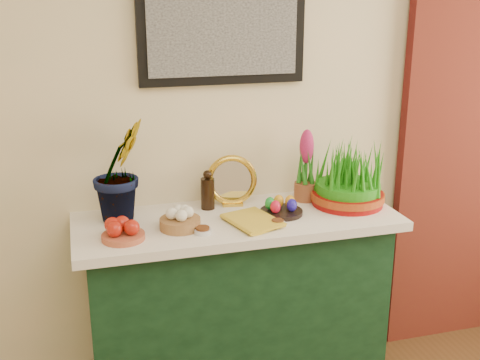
% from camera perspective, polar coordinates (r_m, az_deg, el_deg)
% --- Properties ---
extents(sideboard, '(1.30, 0.45, 0.85)m').
position_cam_1_polar(sideboard, '(2.82, -0.28, -12.30)').
color(sideboard, '#163C20').
rests_on(sideboard, ground).
extents(tablecloth, '(1.40, 0.55, 0.04)m').
position_cam_1_polar(tablecloth, '(2.62, -0.30, -3.85)').
color(tablecloth, silver).
rests_on(tablecloth, sideboard).
extents(hyacinth_green, '(0.38, 0.36, 0.58)m').
position_cam_1_polar(hyacinth_green, '(2.54, -11.39, 2.40)').
color(hyacinth_green, '#27791D').
rests_on(hyacinth_green, tablecloth).
extents(apple_bowl, '(0.22, 0.22, 0.09)m').
position_cam_1_polar(apple_bowl, '(2.41, -11.04, -4.76)').
color(apple_bowl, '#AF5235').
rests_on(apple_bowl, tablecloth).
extents(garlic_basket, '(0.19, 0.19, 0.09)m').
position_cam_1_polar(garlic_basket, '(2.48, -5.71, -3.77)').
color(garlic_basket, '#98673D').
rests_on(garlic_basket, tablecloth).
extents(vinegar_cruet, '(0.06, 0.06, 0.18)m').
position_cam_1_polar(vinegar_cruet, '(2.68, -3.08, -1.12)').
color(vinegar_cruet, black).
rests_on(vinegar_cruet, tablecloth).
extents(mirror, '(0.24, 0.09, 0.23)m').
position_cam_1_polar(mirror, '(2.72, -0.80, -0.10)').
color(mirror, gold).
rests_on(mirror, tablecloth).
extents(book, '(0.22, 0.28, 0.03)m').
position_cam_1_polar(book, '(2.48, -0.54, -4.24)').
color(book, gold).
rests_on(book, tablecloth).
extents(spice_dish_left, '(0.07, 0.07, 0.03)m').
position_cam_1_polar(spice_dish_left, '(2.44, -3.55, -4.80)').
color(spice_dish_left, silver).
rests_on(spice_dish_left, tablecloth).
extents(spice_dish_right, '(0.06, 0.06, 0.03)m').
position_cam_1_polar(spice_dish_right, '(2.51, 3.59, -4.09)').
color(spice_dish_right, silver).
rests_on(spice_dish_right, tablecloth).
extents(egg_plate, '(0.21, 0.21, 0.08)m').
position_cam_1_polar(egg_plate, '(2.64, 3.93, -2.67)').
color(egg_plate, black).
rests_on(egg_plate, tablecloth).
extents(hyacinth_pink, '(0.10, 0.10, 0.34)m').
position_cam_1_polar(hyacinth_pink, '(2.78, 6.27, 1.06)').
color(hyacinth_pink, brown).
rests_on(hyacinth_pink, tablecloth).
extents(wheatgrass_sabzeh, '(0.33, 0.33, 0.27)m').
position_cam_1_polar(wheatgrass_sabzeh, '(2.76, 10.25, 0.06)').
color(wheatgrass_sabzeh, '#8F0A09').
rests_on(wheatgrass_sabzeh, tablecloth).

